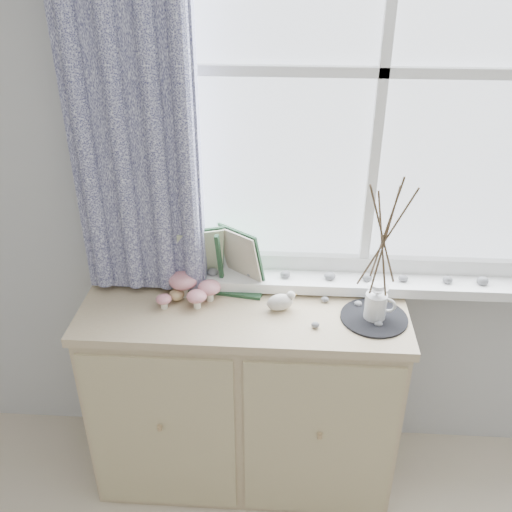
{
  "coord_description": "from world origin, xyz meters",
  "views": [
    {
      "loc": [
        0.01,
        0.05,
        2.05
      ],
      "look_at": [
        -0.1,
        1.7,
        1.1
      ],
      "focal_mm": 40.0,
      "sensor_mm": 36.0,
      "label": 1
    }
  ],
  "objects_px": {
    "botanical_book": "(219,263)",
    "twig_pitcher": "(384,235)",
    "sideboard": "(244,395)",
    "toadstool_cluster": "(191,287)"
  },
  "relations": [
    {
      "from": "sideboard",
      "to": "toadstool_cluster",
      "type": "height_order",
      "value": "toadstool_cluster"
    },
    {
      "from": "botanical_book",
      "to": "twig_pitcher",
      "type": "height_order",
      "value": "twig_pitcher"
    },
    {
      "from": "botanical_book",
      "to": "toadstool_cluster",
      "type": "relative_size",
      "value": 1.64
    },
    {
      "from": "sideboard",
      "to": "botanical_book",
      "type": "height_order",
      "value": "botanical_book"
    },
    {
      "from": "sideboard",
      "to": "twig_pitcher",
      "type": "relative_size",
      "value": 2.07
    },
    {
      "from": "sideboard",
      "to": "twig_pitcher",
      "type": "xyz_separation_m",
      "value": [
        0.47,
        -0.03,
        0.76
      ]
    },
    {
      "from": "sideboard",
      "to": "toadstool_cluster",
      "type": "distance_m",
      "value": 0.52
    },
    {
      "from": "botanical_book",
      "to": "twig_pitcher",
      "type": "distance_m",
      "value": 0.62
    },
    {
      "from": "toadstool_cluster",
      "to": "twig_pitcher",
      "type": "bearing_deg",
      "value": -6.41
    },
    {
      "from": "toadstool_cluster",
      "to": "twig_pitcher",
      "type": "xyz_separation_m",
      "value": [
        0.67,
        -0.08,
        0.28
      ]
    }
  ]
}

